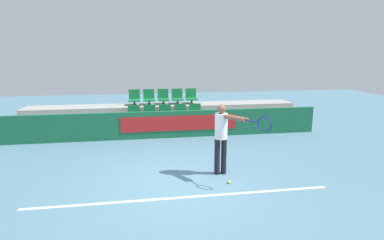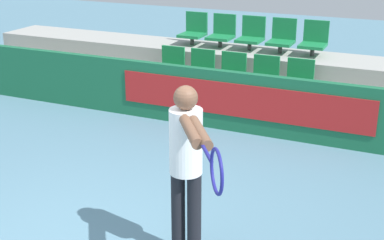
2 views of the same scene
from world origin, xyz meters
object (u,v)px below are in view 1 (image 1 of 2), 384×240
stadium_chair_0 (134,115)px  stadium_chair_7 (163,97)px  stadium_chair_3 (180,113)px  stadium_chair_5 (134,98)px  stadium_chair_9 (191,97)px  tennis_player (223,133)px  stadium_chair_6 (149,98)px  stadium_chair_2 (165,114)px  tennis_ball (229,182)px  stadium_chair_1 (150,114)px  stadium_chair_8 (177,97)px  stadium_chair_4 (195,113)px

stadium_chair_0 → stadium_chair_7: 1.54m
stadium_chair_3 → stadium_chair_5: size_ratio=1.00×
stadium_chair_9 → tennis_player: size_ratio=0.34×
stadium_chair_3 → stadium_chair_6: stadium_chair_6 is taller
stadium_chair_0 → stadium_chair_5: stadium_chair_5 is taller
stadium_chair_5 → stadium_chair_7: size_ratio=1.00×
stadium_chair_2 → tennis_ball: bearing=-76.6°
stadium_chair_3 → tennis_player: tennis_player is taller
stadium_chair_1 → stadium_chair_5: (-0.55, 0.99, 0.44)m
stadium_chair_3 → stadium_chair_8: 1.09m
stadium_chair_7 → stadium_chair_8: (0.55, 0.00, 0.00)m
stadium_chair_6 → stadium_chair_8: bearing=0.0°
stadium_chair_6 → stadium_chair_9: bearing=0.0°
stadium_chair_4 → stadium_chair_7: 1.54m
stadium_chair_0 → stadium_chair_4: bearing=0.0°
stadium_chair_1 → stadium_chair_8: size_ratio=1.00×
stadium_chair_5 → stadium_chair_8: (1.65, 0.00, 0.00)m
stadium_chair_2 → stadium_chair_6: stadium_chair_6 is taller
stadium_chair_4 → tennis_ball: (-0.01, -4.55, -0.66)m
stadium_chair_2 → stadium_chair_0: bearing=180.0°
tennis_player → stadium_chair_9: bearing=54.8°
stadium_chair_1 → stadium_chair_2: same height
stadium_chair_0 → stadium_chair_3: bearing=0.0°
stadium_chair_1 → stadium_chair_7: bearing=61.1°
stadium_chair_3 → tennis_ball: (0.54, -4.55, -0.66)m
tennis_ball → stadium_chair_2: bearing=103.4°
stadium_chair_2 → stadium_chair_6: (-0.55, 0.99, 0.44)m
stadium_chair_0 → stadium_chair_2: 1.10m
stadium_chair_6 → stadium_chair_2: bearing=-61.1°
stadium_chair_7 → tennis_player: tennis_player is taller
stadium_chair_3 → stadium_chair_8: (0.00, 0.99, 0.44)m
stadium_chair_6 → stadium_chair_9: (1.65, 0.00, 0.00)m
stadium_chair_3 → tennis_ball: bearing=-83.3°
stadium_chair_2 → stadium_chair_5: size_ratio=1.00×
stadium_chair_4 → tennis_player: size_ratio=0.34×
stadium_chair_9 → stadium_chair_2: bearing=-137.8°
stadium_chair_0 → tennis_ball: (2.18, -4.55, -0.66)m
stadium_chair_0 → stadium_chair_4: 2.19m
stadium_chair_2 → stadium_chair_3: same height
stadium_chair_1 → stadium_chair_9: 1.97m
stadium_chair_0 → stadium_chair_2: bearing=0.0°
stadium_chair_2 → tennis_player: (1.06, -4.04, 0.34)m
stadium_chair_2 → stadium_chair_8: 1.22m
stadium_chair_9 → stadium_chair_3: bearing=-118.9°
stadium_chair_3 → stadium_chair_7: size_ratio=1.00×
tennis_ball → stadium_chair_3: bearing=96.7°
stadium_chair_9 → tennis_player: (-0.03, -5.03, -0.10)m
stadium_chair_5 → stadium_chair_9: size_ratio=1.00×
stadium_chair_5 → stadium_chair_6: bearing=0.0°
stadium_chair_0 → tennis_player: (2.16, -4.04, 0.34)m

